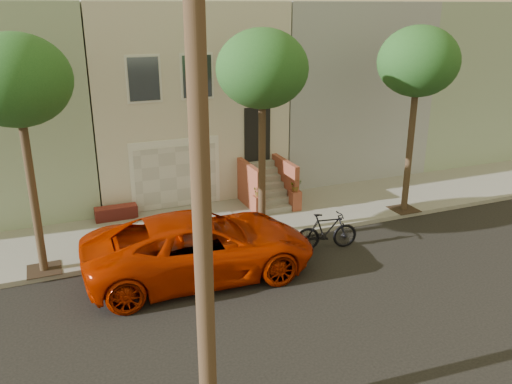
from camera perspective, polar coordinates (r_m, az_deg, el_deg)
name	(u,v)px	position (r m, az deg, el deg)	size (l,w,h in m)	color
ground	(286,304)	(13.47, 3.23, -11.95)	(90.00, 90.00, 0.00)	black
sidewalk	(218,224)	(17.87, -4.16, -3.42)	(40.00, 3.70, 0.15)	gray
house_row	(171,92)	(22.35, -9.20, 10.58)	(33.10, 11.70, 7.00)	beige
tree_left	(16,82)	(14.34, -24.44, 10.74)	(2.70, 2.57, 6.30)	#2D2116
tree_mid	(262,70)	(15.56, 0.69, 13.00)	(2.70, 2.57, 6.30)	#2D2116
tree_right	(418,63)	(18.41, 17.10, 13.18)	(2.70, 2.57, 6.30)	#2D2116
pickup_truck	(200,246)	(14.46, -6.02, -5.80)	(2.88, 6.24, 1.73)	#B42200
motorcycle	(327,231)	(16.12, 7.61, -4.21)	(0.55, 1.94, 1.17)	black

